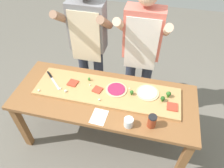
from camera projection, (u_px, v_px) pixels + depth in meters
The scene contains 24 objects.
ground_plane at pixel (105, 135), 2.64m from camera, with size 8.00×8.00×0.00m, color #6B665B.
prep_table at pixel (104, 102), 2.19m from camera, with size 1.87×0.74×0.74m.
cutting_board at pixel (107, 92), 2.15m from camera, with size 1.49×0.41×0.03m, color tan.
chefs_knife at pixel (52, 78), 2.27m from camera, with size 0.25×0.24×0.02m.
pizza_whole_beet_magenta at pixel (116, 89), 2.14m from camera, with size 0.22×0.22×0.02m.
pizza_whole_white_garlic at pixel (148, 93), 2.11m from camera, with size 0.23×0.23×0.02m.
pizza_slice_center at pixel (97, 90), 2.14m from camera, with size 0.09×0.09×0.01m, color #BC3D28.
pizza_slice_far_left at pixel (73, 83), 2.21m from camera, with size 0.10×0.10×0.01m, color #BC3D28.
pizza_slice_far_right at pixel (172, 107), 1.98m from camera, with size 0.10×0.10×0.01m, color #BC3D28.
broccoli_floret_front_left at pixel (169, 94), 2.05m from camera, with size 0.05×0.05×0.07m.
broccoli_floret_back_left at pixel (132, 92), 2.08m from camera, with size 0.04×0.04×0.06m.
broccoli_floret_front_right at pixel (89, 79), 2.23m from camera, with size 0.03×0.03×0.04m.
broccoli_floret_center_left at pixel (163, 99), 2.01m from camera, with size 0.04×0.04×0.06m.
cheese_crumble_a at pixel (129, 89), 2.15m from camera, with size 0.01×0.01×0.01m, color silver.
cheese_crumble_b at pixel (39, 91), 2.13m from camera, with size 0.02×0.02×0.02m, color white.
cheese_crumble_c at pixel (90, 85), 2.19m from camera, with size 0.01×0.01×0.01m, color white.
cheese_crumble_d at pixel (99, 100), 2.04m from camera, with size 0.02×0.02×0.02m, color silver.
cheese_crumble_e at pixel (60, 88), 2.15m from camera, with size 0.01×0.01×0.01m, color white.
cheese_crumble_f at pixel (66, 91), 2.12m from camera, with size 0.02×0.02×0.02m, color white.
flour_cup at pixel (129, 123), 1.84m from camera, with size 0.09×0.09×0.09m.
sauce_jar at pixel (152, 121), 1.82m from camera, with size 0.08×0.08×0.13m.
recipe_note at pixel (99, 117), 1.94m from camera, with size 0.14×0.18×0.00m, color white.
cook_left at pixel (88, 41), 2.39m from camera, with size 0.54×0.39×1.67m.
cook_right at pixel (141, 48), 2.29m from camera, with size 0.54×0.39×1.67m.
Camera 1 is at (0.41, -1.37, 2.32)m, focal length 33.35 mm.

